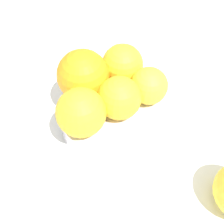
% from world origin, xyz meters
% --- Properties ---
extents(ground_plane, '(1.10, 1.10, 0.02)m').
position_xyz_m(ground_plane, '(0.00, 0.00, -0.01)').
color(ground_plane, white).
extents(fruit_bowl, '(0.18, 0.18, 0.04)m').
position_xyz_m(fruit_bowl, '(0.00, 0.00, 0.02)').
color(fruit_bowl, silver).
rests_on(fruit_bowl, ground_plane).
extents(orange_in_bowl_0, '(0.07, 0.07, 0.07)m').
position_xyz_m(orange_in_bowl_0, '(-0.03, 0.05, 0.08)').
color(orange_in_bowl_0, yellow).
rests_on(orange_in_bowl_0, fruit_bowl).
extents(orange_in_bowl_1, '(0.07, 0.07, 0.07)m').
position_xyz_m(orange_in_bowl_1, '(0.00, -0.06, 0.08)').
color(orange_in_bowl_1, yellow).
rests_on(orange_in_bowl_1, fruit_bowl).
extents(orange_in_bowl_2, '(0.07, 0.07, 0.07)m').
position_xyz_m(orange_in_bowl_2, '(0.02, 0.00, 0.07)').
color(orange_in_bowl_2, yellow).
rests_on(orange_in_bowl_2, fruit_bowl).
extents(orange_in_bowl_3, '(0.08, 0.08, 0.08)m').
position_xyz_m(orange_in_bowl_3, '(-0.05, -0.01, 0.08)').
color(orange_in_bowl_3, orange).
rests_on(orange_in_bowl_3, fruit_bowl).
extents(orange_in_bowl_4, '(0.06, 0.06, 0.06)m').
position_xyz_m(orange_in_bowl_4, '(0.03, 0.05, 0.07)').
color(orange_in_bowl_4, yellow).
rests_on(orange_in_bowl_4, fruit_bowl).
extents(folded_napkin, '(0.17, 0.17, 0.00)m').
position_xyz_m(folded_napkin, '(-0.24, 0.03, 0.00)').
color(folded_napkin, beige).
rests_on(folded_napkin, ground_plane).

